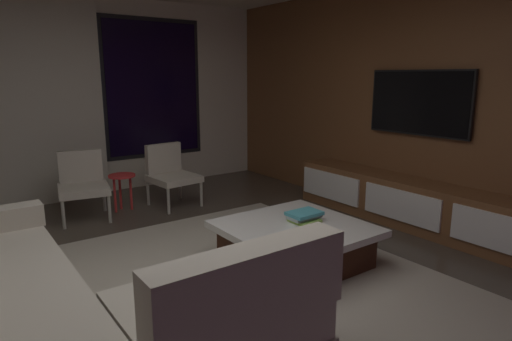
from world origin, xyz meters
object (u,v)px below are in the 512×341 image
object	(u,v)px
sectional_couch	(55,314)
side_stool	(122,181)
accent_chair_by_curtain	(83,182)
mounted_tv	(419,103)
coffee_table	(295,244)
book_stack_on_coffee_table	(304,216)
accent_chair_near_window	(170,172)
media_console	(417,206)

from	to	relation	value
sectional_couch	side_stool	xyz separation A→B (m)	(1.31, 2.62, 0.08)
accent_chair_by_curtain	side_stool	world-z (taller)	accent_chair_by_curtain
mounted_tv	coffee_table	bearing A→B (deg)	-176.38
book_stack_on_coffee_table	side_stool	distance (m)	2.53
sectional_couch	side_stool	distance (m)	2.93
mounted_tv	accent_chair_near_window	bearing A→B (deg)	131.30
mounted_tv	sectional_couch	bearing A→B (deg)	-175.50
sectional_couch	book_stack_on_coffee_table	xyz separation A→B (m)	(2.14, 0.22, 0.12)
coffee_table	accent_chair_near_window	world-z (taller)	accent_chair_near_window
coffee_table	accent_chair_near_window	xyz separation A→B (m)	(-0.09, 2.34, 0.25)
accent_chair_by_curtain	accent_chair_near_window	bearing A→B (deg)	-5.76
coffee_table	side_stool	world-z (taller)	side_stool
coffee_table	media_console	xyz separation A→B (m)	(1.68, -0.08, 0.06)
book_stack_on_coffee_table	media_console	bearing A→B (deg)	-4.32
book_stack_on_coffee_table	mounted_tv	size ratio (longest dim) A/B	0.25
sectional_couch	mounted_tv	bearing A→B (deg)	4.50
side_stool	mounted_tv	xyz separation A→B (m)	(2.55, -2.31, 0.98)
book_stack_on_coffee_table	side_stool	size ratio (longest dim) A/B	0.66
book_stack_on_coffee_table	coffee_table	bearing A→B (deg)	-165.57
coffee_table	accent_chair_near_window	distance (m)	2.35
sectional_couch	book_stack_on_coffee_table	size ratio (longest dim) A/B	8.20
book_stack_on_coffee_table	media_console	size ratio (longest dim) A/B	0.10
coffee_table	book_stack_on_coffee_table	world-z (taller)	book_stack_on_coffee_table
accent_chair_near_window	book_stack_on_coffee_table	bearing A→B (deg)	-84.36
accent_chair_near_window	media_console	distance (m)	3.00
book_stack_on_coffee_table	mounted_tv	world-z (taller)	mounted_tv
coffee_table	side_stool	size ratio (longest dim) A/B	2.52
book_stack_on_coffee_table	accent_chair_near_window	world-z (taller)	accent_chair_near_window
accent_chair_by_curtain	side_stool	bearing A→B (deg)	-1.92
side_stool	accent_chair_by_curtain	bearing A→B (deg)	178.08
sectional_couch	accent_chair_by_curtain	xyz separation A→B (m)	(0.86, 2.63, 0.14)
side_stool	book_stack_on_coffee_table	bearing A→B (deg)	-70.90
sectional_couch	book_stack_on_coffee_table	distance (m)	2.16
accent_chair_by_curtain	media_console	distance (m)	3.79
accent_chair_near_window	side_stool	bearing A→B (deg)	171.36
book_stack_on_coffee_table	side_stool	world-z (taller)	side_stool
book_stack_on_coffee_table	mounted_tv	bearing A→B (deg)	2.71
book_stack_on_coffee_table	accent_chair_near_window	bearing A→B (deg)	95.64
media_console	coffee_table	bearing A→B (deg)	177.26
sectional_couch	media_console	size ratio (longest dim) A/B	0.81
book_stack_on_coffee_table	media_console	xyz separation A→B (m)	(1.54, -0.12, -0.15)
sectional_couch	media_console	xyz separation A→B (m)	(3.68, 0.11, -0.04)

